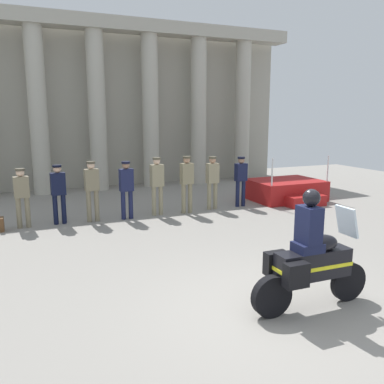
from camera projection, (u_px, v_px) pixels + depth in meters
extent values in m
plane|color=gray|center=(273.00, 310.00, 6.23)|extent=(28.79, 28.79, 0.00)
cube|color=#A49F91|center=(93.00, 105.00, 16.53)|extent=(16.95, 0.30, 6.72)
cylinder|color=#B2AD9E|center=(38.00, 112.00, 14.90)|extent=(0.68, 0.68, 6.15)
cylinder|color=#B2AD9E|center=(97.00, 112.00, 15.73)|extent=(0.68, 0.68, 6.15)
cylinder|color=#B2AD9E|center=(150.00, 113.00, 16.57)|extent=(0.68, 0.68, 6.15)
cylinder|color=#B2AD9E|center=(199.00, 113.00, 17.40)|extent=(0.68, 0.68, 6.15)
cylinder|color=#B2AD9E|center=(242.00, 113.00, 18.23)|extent=(0.68, 0.68, 6.15)
cube|color=#ABA697|center=(93.00, 22.00, 15.11)|extent=(16.95, 0.88, 0.50)
cube|color=#A51919|center=(285.00, 190.00, 14.31)|extent=(2.44, 1.82, 0.71)
cube|color=#A51919|center=(306.00, 201.00, 13.30)|extent=(1.34, 0.50, 0.35)
cylinder|color=silver|center=(272.00, 172.00, 12.98)|extent=(0.05, 0.05, 0.90)
cylinder|color=silver|center=(328.00, 169.00, 13.85)|extent=(0.05, 0.05, 0.90)
cylinder|color=#7A7056|center=(19.00, 213.00, 10.67)|extent=(0.13, 0.13, 0.82)
cylinder|color=#7A7056|center=(28.00, 212.00, 10.75)|extent=(0.13, 0.13, 0.82)
cube|color=#7A7056|center=(21.00, 187.00, 10.58)|extent=(0.40, 0.25, 0.56)
sphere|color=beige|center=(20.00, 173.00, 10.51)|extent=(0.21, 0.21, 0.21)
cylinder|color=#494334|center=(20.00, 170.00, 10.49)|extent=(0.24, 0.24, 0.06)
cylinder|color=black|center=(55.00, 210.00, 11.05)|extent=(0.13, 0.13, 0.82)
cylinder|color=black|center=(64.00, 209.00, 11.13)|extent=(0.13, 0.13, 0.82)
cube|color=black|center=(58.00, 184.00, 10.95)|extent=(0.40, 0.25, 0.61)
sphere|color=tan|center=(57.00, 169.00, 10.88)|extent=(0.21, 0.21, 0.21)
cylinder|color=black|center=(57.00, 166.00, 10.86)|extent=(0.24, 0.24, 0.06)
cylinder|color=#7A7056|center=(89.00, 206.00, 11.29)|extent=(0.13, 0.13, 0.90)
cylinder|color=#7A7056|center=(97.00, 206.00, 11.37)|extent=(0.13, 0.13, 0.90)
cube|color=#7A7056|center=(92.00, 180.00, 11.19)|extent=(0.40, 0.25, 0.60)
sphere|color=beige|center=(91.00, 165.00, 11.12)|extent=(0.21, 0.21, 0.21)
cylinder|color=#494334|center=(91.00, 162.00, 11.10)|extent=(0.24, 0.24, 0.06)
cylinder|color=#191E42|center=(123.00, 205.00, 11.58)|extent=(0.13, 0.13, 0.82)
cylinder|color=#191E42|center=(131.00, 205.00, 11.67)|extent=(0.13, 0.13, 0.82)
cube|color=#191E42|center=(126.00, 180.00, 11.49)|extent=(0.40, 0.25, 0.64)
sphere|color=#997056|center=(126.00, 165.00, 11.41)|extent=(0.21, 0.21, 0.21)
cylinder|color=black|center=(126.00, 163.00, 11.39)|extent=(0.24, 0.24, 0.06)
cylinder|color=gray|center=(154.00, 201.00, 12.04)|extent=(0.13, 0.13, 0.88)
cylinder|color=gray|center=(161.00, 200.00, 12.13)|extent=(0.13, 0.13, 0.88)
cube|color=gray|center=(157.00, 176.00, 11.94)|extent=(0.40, 0.25, 0.65)
sphere|color=beige|center=(157.00, 161.00, 11.86)|extent=(0.21, 0.21, 0.21)
cylinder|color=brown|center=(157.00, 158.00, 11.85)|extent=(0.24, 0.24, 0.06)
cylinder|color=#847A5B|center=(184.00, 199.00, 12.29)|extent=(0.13, 0.13, 0.91)
cylinder|color=#847A5B|center=(190.00, 198.00, 12.37)|extent=(0.13, 0.13, 0.91)
cube|color=#847A5B|center=(187.00, 174.00, 12.19)|extent=(0.40, 0.25, 0.63)
sphere|color=tan|center=(187.00, 160.00, 12.11)|extent=(0.21, 0.21, 0.21)
cylinder|color=#4F4937|center=(187.00, 157.00, 12.09)|extent=(0.24, 0.24, 0.06)
cylinder|color=gray|center=(209.00, 196.00, 12.81)|extent=(0.13, 0.13, 0.85)
cylinder|color=gray|center=(215.00, 196.00, 12.90)|extent=(0.13, 0.13, 0.85)
cube|color=gray|center=(212.00, 173.00, 12.72)|extent=(0.40, 0.25, 0.63)
sphere|color=tan|center=(213.00, 160.00, 12.64)|extent=(0.21, 0.21, 0.21)
cylinder|color=brown|center=(213.00, 158.00, 12.62)|extent=(0.24, 0.24, 0.06)
cylinder|color=#141938|center=(238.00, 194.00, 13.19)|extent=(0.13, 0.13, 0.85)
cylinder|color=#141938|center=(243.00, 193.00, 13.28)|extent=(0.13, 0.13, 0.85)
cube|color=#141938|center=(241.00, 172.00, 13.10)|extent=(0.40, 0.25, 0.57)
sphere|color=#997056|center=(241.00, 160.00, 13.03)|extent=(0.21, 0.21, 0.21)
cylinder|color=black|center=(241.00, 158.00, 13.01)|extent=(0.24, 0.24, 0.06)
cylinder|color=black|center=(348.00, 282.00, 6.50)|extent=(0.64, 0.11, 0.64)
cylinder|color=black|center=(272.00, 296.00, 5.97)|extent=(0.64, 0.15, 0.64)
cube|color=black|center=(313.00, 264.00, 6.16)|extent=(1.25, 0.34, 0.44)
ellipsoid|color=black|center=(322.00, 243.00, 6.15)|extent=(0.53, 0.33, 0.26)
cube|color=yellow|center=(313.00, 265.00, 6.16)|extent=(1.27, 0.35, 0.06)
cube|color=silver|center=(347.00, 221.00, 6.26)|extent=(0.16, 0.40, 0.47)
cube|color=black|center=(276.00, 263.00, 6.21)|extent=(0.36, 0.19, 0.36)
cube|color=black|center=(296.00, 275.00, 5.74)|extent=(0.36, 0.19, 0.36)
cube|color=#141938|center=(308.00, 247.00, 6.06)|extent=(0.41, 0.35, 0.14)
cube|color=#141938|center=(309.00, 225.00, 5.99)|extent=(0.27, 0.36, 0.56)
sphere|color=black|center=(311.00, 198.00, 5.92)|extent=(0.26, 0.26, 0.26)
cube|color=brown|center=(2.00, 224.00, 10.44)|extent=(0.10, 0.32, 0.36)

